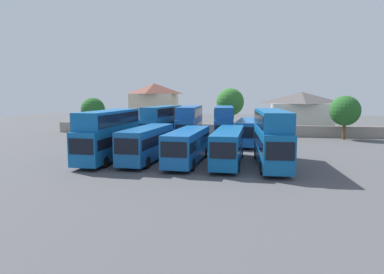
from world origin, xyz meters
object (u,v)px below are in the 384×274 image
(bus_9, at_px, (248,130))
(tree_right_of_lot, at_px, (345,111))
(bus_4, at_px, (228,144))
(bus_5, at_px, (272,135))
(house_terrace_centre, at_px, (301,111))
(tree_behind_wall, at_px, (230,102))
(tree_left_of_lot, at_px, (93,110))
(bus_7, at_px, (190,123))
(bus_6, at_px, (162,122))
(bus_2, at_px, (147,142))
(bus_3, at_px, (188,144))
(bus_8, at_px, (224,123))
(bus_1, at_px, (109,132))
(house_terrace_left, at_px, (154,106))

(bus_9, bearing_deg, tree_right_of_lot, 121.19)
(bus_4, relative_size, bus_5, 0.98)
(house_terrace_centre, bearing_deg, tree_right_of_lot, -64.49)
(house_terrace_centre, height_order, tree_behind_wall, tree_behind_wall)
(tree_left_of_lot, distance_m, tree_behind_wall, 23.15)
(bus_7, xyz_separation_m, house_terrace_centre, (17.10, 18.64, 0.81))
(bus_7, bearing_deg, bus_6, -96.12)
(bus_2, xyz_separation_m, tree_right_of_lot, (23.84, 22.15, 2.34))
(bus_2, relative_size, tree_behind_wall, 1.33)
(tree_behind_wall, bearing_deg, bus_4, -86.24)
(bus_2, xyz_separation_m, bus_9, (9.72, 14.52, -0.07))
(bus_3, height_order, tree_behind_wall, tree_behind_wall)
(bus_8, bearing_deg, bus_1, -40.61)
(bus_9, height_order, house_terrace_left, house_terrace_left)
(bus_2, xyz_separation_m, tree_behind_wall, (6.37, 26.65, 3.47))
(bus_1, bearing_deg, tree_behind_wall, 158.82)
(bus_4, bearing_deg, bus_1, -88.57)
(bus_1, distance_m, tree_left_of_lot, 24.32)
(tree_right_of_lot, bearing_deg, tree_left_of_lot, -178.57)
(bus_3, xyz_separation_m, tree_behind_wall, (2.21, 26.76, 3.57))
(bus_7, distance_m, house_terrace_left, 21.55)
(bus_9, relative_size, tree_behind_wall, 1.53)
(bus_4, bearing_deg, bus_2, -87.65)
(bus_4, distance_m, bus_8, 14.48)
(bus_2, bearing_deg, house_terrace_left, -162.15)
(bus_4, height_order, tree_left_of_lot, tree_left_of_lot)
(bus_3, distance_m, bus_9, 15.65)
(bus_6, distance_m, house_terrace_left, 19.68)
(bus_6, bearing_deg, bus_1, -2.96)
(bus_7, xyz_separation_m, house_terrace_left, (-10.56, 18.71, 1.67))
(bus_4, relative_size, bus_8, 1.05)
(bus_4, distance_m, bus_6, 17.40)
(bus_2, xyz_separation_m, house_terrace_left, (-8.82, 32.69, 2.57))
(bus_6, distance_m, bus_7, 4.02)
(bus_6, distance_m, bus_8, 8.68)
(tree_right_of_lot, bearing_deg, bus_7, -159.73)
(bus_4, height_order, bus_6, bus_6)
(bus_1, bearing_deg, house_terrace_left, -171.45)
(tree_behind_wall, bearing_deg, bus_5, -77.78)
(bus_4, relative_size, house_terrace_centre, 1.05)
(bus_8, relative_size, bus_9, 0.90)
(bus_4, relative_size, bus_9, 0.95)
(bus_9, xyz_separation_m, house_terrace_left, (-18.54, 18.18, 2.64))
(bus_2, height_order, bus_9, bus_2)
(house_terrace_left, distance_m, tree_left_of_lot, 13.64)
(bus_5, bearing_deg, bus_2, -94.02)
(bus_4, relative_size, tree_right_of_lot, 1.74)
(bus_1, xyz_separation_m, bus_8, (10.44, 14.57, -0.00))
(bus_6, xyz_separation_m, tree_left_of_lot, (-13.81, 6.93, 1.36))
(bus_5, bearing_deg, bus_7, -147.28)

